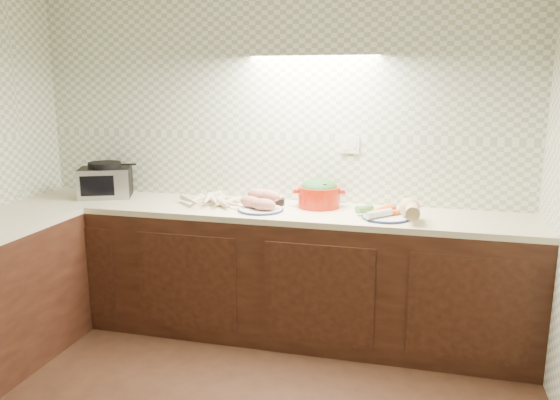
% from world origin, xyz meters
% --- Properties ---
extents(room, '(3.60, 3.60, 2.60)m').
position_xyz_m(room, '(0.00, 0.00, 1.63)').
color(room, black).
rests_on(room, ground).
extents(counter, '(3.60, 3.60, 0.90)m').
position_xyz_m(counter, '(-0.68, 0.68, 0.45)').
color(counter, black).
rests_on(counter, ground).
extents(toaster_oven, '(0.45, 0.41, 0.26)m').
position_xyz_m(toaster_oven, '(-1.25, 1.57, 1.02)').
color(toaster_oven, black).
rests_on(toaster_oven, counter).
extents(parsnip_pile, '(0.46, 0.46, 0.08)m').
position_xyz_m(parsnip_pile, '(-0.36, 1.55, 0.93)').
color(parsnip_pile, beige).
rests_on(parsnip_pile, counter).
extents(sweet_potato_plate, '(0.32, 0.31, 0.14)m').
position_xyz_m(sweet_potato_plate, '(0.01, 1.44, 0.95)').
color(sweet_potato_plate, '#161E46').
rests_on(sweet_potato_plate, counter).
extents(onion_bowl, '(0.13, 0.13, 0.10)m').
position_xyz_m(onion_bowl, '(0.06, 1.62, 0.94)').
color(onion_bowl, black).
rests_on(onion_bowl, counter).
extents(dutch_oven, '(0.36, 0.34, 0.20)m').
position_xyz_m(dutch_oven, '(0.37, 1.63, 1.00)').
color(dutch_oven, '#A81A07').
rests_on(dutch_oven, counter).
extents(veg_plate, '(0.43, 0.31, 0.14)m').
position_xyz_m(veg_plate, '(0.90, 1.42, 0.95)').
color(veg_plate, '#161E46').
rests_on(veg_plate, counter).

